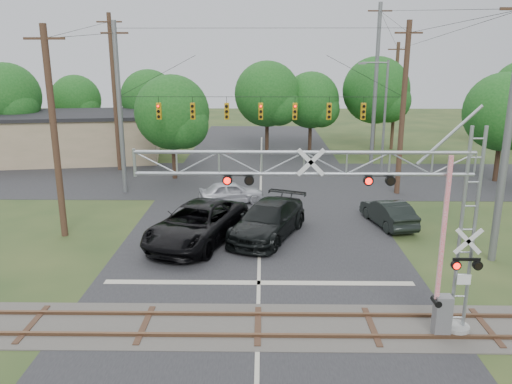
{
  "coord_description": "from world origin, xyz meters",
  "views": [
    {
      "loc": [
        0.16,
        -13.7,
        9.17
      ],
      "look_at": [
        -0.14,
        7.5,
        3.44
      ],
      "focal_mm": 35.0,
      "sensor_mm": 36.0,
      "label": 1
    }
  ],
  "objects_px": {
    "pickup_black": "(197,224)",
    "sedan_silver": "(231,192)",
    "traffic_signal_span": "(274,110)",
    "car_dark": "(268,220)",
    "crossing_gantry": "(368,209)",
    "streetlight": "(383,112)",
    "commercial_building": "(60,136)"
  },
  "relations": [
    {
      "from": "crossing_gantry",
      "to": "traffic_signal_span",
      "type": "relative_size",
      "value": 0.58
    },
    {
      "from": "traffic_signal_span",
      "to": "sedan_silver",
      "type": "distance_m",
      "value": 6.27
    },
    {
      "from": "car_dark",
      "to": "commercial_building",
      "type": "height_order",
      "value": "commercial_building"
    },
    {
      "from": "traffic_signal_span",
      "to": "car_dark",
      "type": "distance_m",
      "value": 10.07
    },
    {
      "from": "streetlight",
      "to": "crossing_gantry",
      "type": "bearing_deg",
      "value": -103.95
    },
    {
      "from": "pickup_black",
      "to": "streetlight",
      "type": "relative_size",
      "value": 0.79
    },
    {
      "from": "commercial_building",
      "to": "sedan_silver",
      "type": "bearing_deg",
      "value": -50.22
    },
    {
      "from": "traffic_signal_span",
      "to": "streetlight",
      "type": "height_order",
      "value": "traffic_signal_span"
    },
    {
      "from": "crossing_gantry",
      "to": "pickup_black",
      "type": "relative_size",
      "value": 1.58
    },
    {
      "from": "traffic_signal_span",
      "to": "commercial_building",
      "type": "height_order",
      "value": "traffic_signal_span"
    },
    {
      "from": "crossing_gantry",
      "to": "streetlight",
      "type": "bearing_deg",
      "value": 76.05
    },
    {
      "from": "traffic_signal_span",
      "to": "commercial_building",
      "type": "relative_size",
      "value": 0.99
    },
    {
      "from": "pickup_black",
      "to": "car_dark",
      "type": "bearing_deg",
      "value": 32.27
    },
    {
      "from": "crossing_gantry",
      "to": "sedan_silver",
      "type": "xyz_separation_m",
      "value": [
        -5.43,
        15.84,
        -3.74
      ]
    },
    {
      "from": "traffic_signal_span",
      "to": "pickup_black",
      "type": "relative_size",
      "value": 2.71
    },
    {
      "from": "crossing_gantry",
      "to": "commercial_building",
      "type": "bearing_deg",
      "value": 126.34
    },
    {
      "from": "traffic_signal_span",
      "to": "commercial_building",
      "type": "bearing_deg",
      "value": 148.85
    },
    {
      "from": "pickup_black",
      "to": "streetlight",
      "type": "xyz_separation_m",
      "value": [
        12.79,
        15.74,
        4.04
      ]
    },
    {
      "from": "streetlight",
      "to": "commercial_building",
      "type": "bearing_deg",
      "value": 168.48
    },
    {
      "from": "crossing_gantry",
      "to": "car_dark",
      "type": "relative_size",
      "value": 1.77
    },
    {
      "from": "pickup_black",
      "to": "commercial_building",
      "type": "height_order",
      "value": "commercial_building"
    },
    {
      "from": "sedan_silver",
      "to": "commercial_building",
      "type": "distance_m",
      "value": 22.1
    },
    {
      "from": "traffic_signal_span",
      "to": "sedan_silver",
      "type": "height_order",
      "value": "traffic_signal_span"
    },
    {
      "from": "pickup_black",
      "to": "sedan_silver",
      "type": "distance_m",
      "value": 7.29
    },
    {
      "from": "traffic_signal_span",
      "to": "car_dark",
      "type": "relative_size",
      "value": 3.05
    },
    {
      "from": "crossing_gantry",
      "to": "streetlight",
      "type": "height_order",
      "value": "streetlight"
    },
    {
      "from": "crossing_gantry",
      "to": "pickup_black",
      "type": "distance_m",
      "value": 11.51
    },
    {
      "from": "pickup_black",
      "to": "commercial_building",
      "type": "distance_m",
      "value": 26.51
    },
    {
      "from": "car_dark",
      "to": "sedan_silver",
      "type": "bearing_deg",
      "value": 132.47
    },
    {
      "from": "sedan_silver",
      "to": "commercial_building",
      "type": "xyz_separation_m",
      "value": [
        -16.77,
        14.33,
        1.42
      ]
    },
    {
      "from": "pickup_black",
      "to": "commercial_building",
      "type": "xyz_separation_m",
      "value": [
        -15.47,
        21.5,
        1.15
      ]
    },
    {
      "from": "sedan_silver",
      "to": "commercial_building",
      "type": "bearing_deg",
      "value": 34.71
    }
  ]
}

